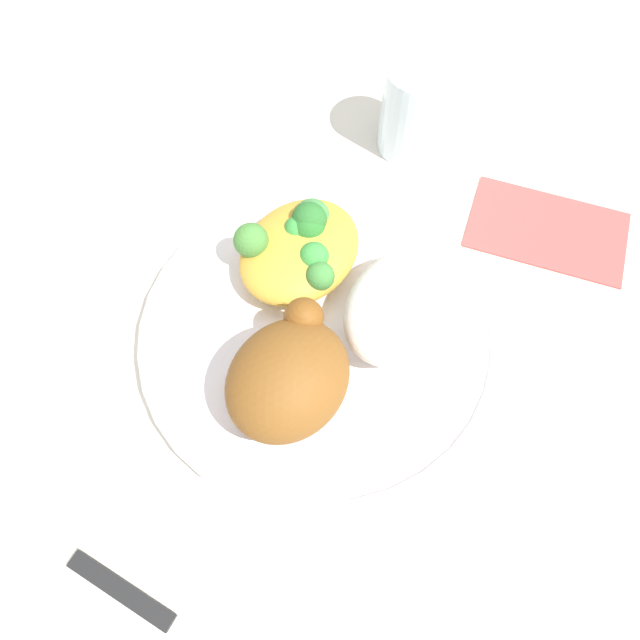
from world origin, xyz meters
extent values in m
plane|color=silver|center=(0.00, 0.00, 0.00)|extent=(2.00, 2.00, 0.00)
cylinder|color=white|center=(0.00, 0.00, 0.01)|extent=(0.28, 0.28, 0.01)
torus|color=white|center=(0.00, 0.00, 0.01)|extent=(0.28, 0.28, 0.01)
ellipsoid|color=brown|center=(-0.06, -0.01, 0.05)|extent=(0.09, 0.08, 0.06)
sphere|color=brown|center=(-0.02, 0.00, 0.06)|extent=(0.03, 0.03, 0.03)
ellipsoid|color=white|center=(0.04, -0.05, 0.04)|extent=(0.11, 0.08, 0.05)
ellipsoid|color=gold|center=(0.04, 0.05, 0.03)|extent=(0.11, 0.09, 0.03)
sphere|color=green|center=(0.05, 0.06, 0.05)|extent=(0.02, 0.02, 0.02)
sphere|color=#2C6D2C|center=(0.06, 0.05, 0.05)|extent=(0.03, 0.03, 0.03)
sphere|color=#488538|center=(0.02, 0.08, 0.05)|extent=(0.03, 0.03, 0.03)
sphere|color=#408339|center=(0.02, 0.02, 0.04)|extent=(0.02, 0.02, 0.02)
sphere|color=green|center=(0.04, 0.03, 0.04)|extent=(0.02, 0.02, 0.02)
sphere|color=#2A712A|center=(0.05, 0.05, 0.05)|extent=(0.03, 0.03, 0.03)
sphere|color=#448845|center=(0.07, 0.05, 0.04)|extent=(0.03, 0.03, 0.03)
cube|color=#B2B2B7|center=(-0.17, 0.00, 0.00)|extent=(0.02, 0.11, 0.01)
cube|color=#B2B2B7|center=(-0.18, 0.07, 0.00)|extent=(0.03, 0.04, 0.00)
cube|color=black|center=(-0.22, 0.00, 0.00)|extent=(0.02, 0.08, 0.01)
cube|color=silver|center=(-0.23, 0.10, 0.00)|extent=(0.03, 0.11, 0.00)
cylinder|color=silver|center=(0.22, 0.05, 0.04)|extent=(0.06, 0.06, 0.09)
cube|color=#DB4C47|center=(0.20, -0.10, 0.00)|extent=(0.12, 0.15, 0.00)
camera|label=1|loc=(-0.18, -0.12, 0.43)|focal=33.88mm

